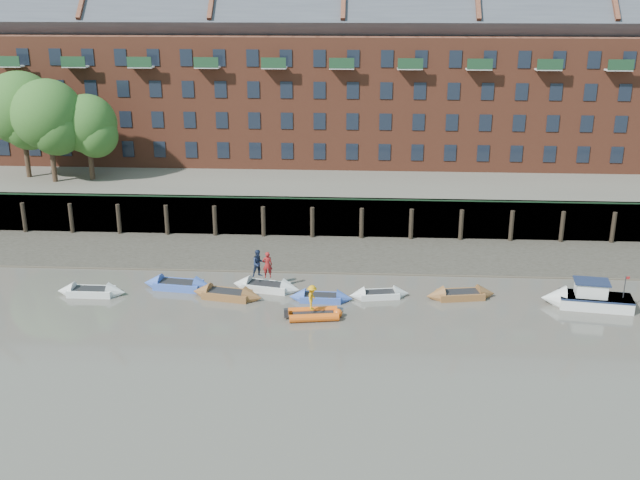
# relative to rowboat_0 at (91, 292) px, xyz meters

# --- Properties ---
(ground) EXTENTS (220.00, 220.00, 0.00)m
(ground) POSITION_rel_rowboat_0_xyz_m (15.98, -9.15, -0.24)
(ground) COLOR #58534B
(ground) RESTS_ON ground
(foreshore) EXTENTS (110.00, 8.00, 0.50)m
(foreshore) POSITION_rel_rowboat_0_xyz_m (15.98, 8.85, -0.24)
(foreshore) COLOR #3D382F
(foreshore) RESTS_ON ground
(mud_band) EXTENTS (110.00, 1.60, 0.10)m
(mud_band) POSITION_rel_rowboat_0_xyz_m (15.98, 5.45, -0.24)
(mud_band) COLOR #4C4336
(mud_band) RESTS_ON ground
(river_wall) EXTENTS (110.00, 1.23, 3.30)m
(river_wall) POSITION_rel_rowboat_0_xyz_m (15.98, 13.23, 1.36)
(river_wall) COLOR #2D2A26
(river_wall) RESTS_ON ground
(bank_terrace) EXTENTS (110.00, 28.00, 3.20)m
(bank_terrace) POSITION_rel_rowboat_0_xyz_m (15.98, 26.85, 1.36)
(bank_terrace) COLOR #5E594D
(bank_terrace) RESTS_ON ground
(apartment_terrace) EXTENTS (80.60, 15.56, 20.98)m
(apartment_terrace) POSITION_rel_rowboat_0_xyz_m (15.97, 27.85, 12.59)
(apartment_terrace) COLOR brown
(apartment_terrace) RESTS_ON bank_terrace
(tree_cluster) EXTENTS (11.76, 7.74, 9.40)m
(tree_cluster) POSITION_rel_rowboat_0_xyz_m (-9.64, 18.20, 8.77)
(tree_cluster) COLOR #3A281C
(tree_cluster) RESTS_ON bank_terrace
(rowboat_0) EXTENTS (4.61, 1.35, 1.34)m
(rowboat_0) POSITION_rel_rowboat_0_xyz_m (0.00, 0.00, 0.00)
(rowboat_0) COLOR silver
(rowboat_0) RESTS_ON ground
(rowboat_1) EXTENTS (5.10, 2.06, 1.44)m
(rowboat_1) POSITION_rel_rowboat_0_xyz_m (5.55, 1.44, 0.02)
(rowboat_1) COLOR #3B5ABB
(rowboat_1) RESTS_ON ground
(rowboat_2) EXTENTS (5.03, 2.32, 1.41)m
(rowboat_2) POSITION_rel_rowboat_0_xyz_m (9.16, -0.00, 0.01)
(rowboat_2) COLOR brown
(rowboat_2) RESTS_ON ground
(rowboat_3) EXTENTS (4.95, 2.32, 1.38)m
(rowboat_3) POSITION_rel_rowboat_0_xyz_m (11.56, 1.51, 0.01)
(rowboat_3) COLOR silver
(rowboat_3) RESTS_ON ground
(rowboat_4) EXTENTS (4.21, 1.35, 1.21)m
(rowboat_4) POSITION_rel_rowboat_0_xyz_m (15.38, -0.09, -0.02)
(rowboat_4) COLOR #3B5ABB
(rowboat_4) RESTS_ON ground
(rowboat_5) EXTENTS (4.16, 1.82, 1.17)m
(rowboat_5) POSITION_rel_rowboat_0_xyz_m (19.21, 0.68, -0.03)
(rowboat_5) COLOR silver
(rowboat_5) RESTS_ON ground
(rowboat_6) EXTENTS (4.79, 2.09, 1.35)m
(rowboat_6) POSITION_rel_rowboat_0_xyz_m (24.59, 0.86, 0.00)
(rowboat_6) COLOR brown
(rowboat_6) RESTS_ON ground
(rib_tender) EXTENTS (3.44, 2.02, 0.58)m
(rib_tender) POSITION_rel_rowboat_0_xyz_m (15.20, -2.76, 0.02)
(rib_tender) COLOR #E05612
(rib_tender) RESTS_ON ground
(motor_launch) EXTENTS (5.80, 2.59, 2.31)m
(motor_launch) POSITION_rel_rowboat_0_xyz_m (32.12, -0.04, 0.35)
(motor_launch) COLOR silver
(motor_launch) RESTS_ON ground
(person_rower_a) EXTENTS (0.74, 0.56, 1.82)m
(person_rower_a) POSITION_rel_rowboat_0_xyz_m (11.69, 1.50, 1.60)
(person_rower_a) COLOR maroon
(person_rower_a) RESTS_ON rowboat_3
(person_rower_b) EXTENTS (1.14, 1.05, 1.89)m
(person_rower_b) POSITION_rel_rowboat_0_xyz_m (11.07, 1.64, 1.64)
(person_rower_b) COLOR #19233F
(person_rower_b) RESTS_ON rowboat_3
(person_rib_crew) EXTENTS (0.73, 1.11, 1.61)m
(person_rib_crew) POSITION_rel_rowboat_0_xyz_m (14.98, -2.74, 1.11)
(person_rib_crew) COLOR orange
(person_rib_crew) RESTS_ON rib_tender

